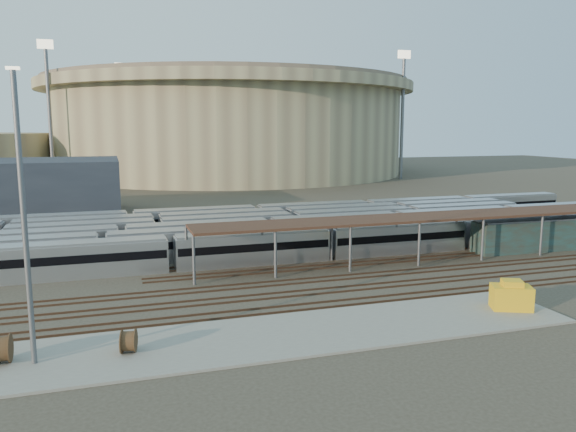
{
  "coord_description": "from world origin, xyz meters",
  "views": [
    {
      "loc": [
        -15.73,
        -53.94,
        15.77
      ],
      "look_at": [
        5.38,
        12.0,
        4.77
      ],
      "focal_mm": 35.0,
      "sensor_mm": 36.0,
      "label": 1
    }
  ],
  "objects_px": {
    "cable_reel_west": "(1,349)",
    "yard_light_pole": "(24,220)",
    "teal_boxcar": "(535,235)",
    "cable_reel_east": "(129,341)",
    "yellow_equipment": "(511,297)"
  },
  "relations": [
    {
      "from": "cable_reel_east",
      "to": "yellow_equipment",
      "type": "bearing_deg",
      "value": -0.36
    },
    {
      "from": "teal_boxcar",
      "to": "yard_light_pole",
      "type": "bearing_deg",
      "value": -159.83
    },
    {
      "from": "cable_reel_west",
      "to": "yellow_equipment",
      "type": "xyz_separation_m",
      "value": [
        40.0,
        -0.96,
        0.05
      ]
    },
    {
      "from": "teal_boxcar",
      "to": "yellow_equipment",
      "type": "height_order",
      "value": "teal_boxcar"
    },
    {
      "from": "yard_light_pole",
      "to": "teal_boxcar",
      "type": "bearing_deg",
      "value": 18.37
    },
    {
      "from": "cable_reel_west",
      "to": "cable_reel_east",
      "type": "height_order",
      "value": "cable_reel_west"
    },
    {
      "from": "cable_reel_west",
      "to": "cable_reel_east",
      "type": "xyz_separation_m",
      "value": [
        8.13,
        -0.76,
        -0.14
      ]
    },
    {
      "from": "teal_boxcar",
      "to": "yard_light_pole",
      "type": "relative_size",
      "value": 0.88
    },
    {
      "from": "teal_boxcar",
      "to": "yellow_equipment",
      "type": "xyz_separation_m",
      "value": [
        -19.36,
        -19.33,
        -0.74
      ]
    },
    {
      "from": "cable_reel_west",
      "to": "teal_boxcar",
      "type": "bearing_deg",
      "value": 17.19
    },
    {
      "from": "teal_boxcar",
      "to": "cable_reel_west",
      "type": "bearing_deg",
      "value": -161.01
    },
    {
      "from": "teal_boxcar",
      "to": "cable_reel_west",
      "type": "relative_size",
      "value": 8.66
    },
    {
      "from": "cable_reel_west",
      "to": "yard_light_pole",
      "type": "xyz_separation_m",
      "value": [
        2.05,
        -0.67,
        8.73
      ]
    },
    {
      "from": "cable_reel_east",
      "to": "yard_light_pole",
      "type": "relative_size",
      "value": 0.09
    },
    {
      "from": "cable_reel_east",
      "to": "yard_light_pole",
      "type": "height_order",
      "value": "yard_light_pole"
    }
  ]
}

